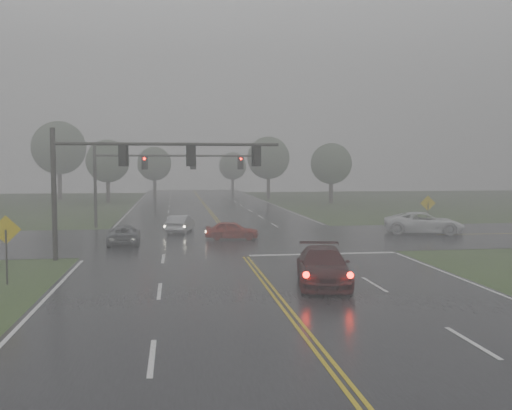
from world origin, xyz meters
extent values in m
plane|color=#32481F|center=(0.00, 0.00, 0.00)|extent=(180.00, 180.00, 0.00)
cube|color=black|center=(0.00, 20.00, 0.00)|extent=(18.00, 160.00, 0.02)
cube|color=black|center=(0.00, 22.00, 0.00)|extent=(120.00, 14.00, 0.02)
cube|color=silver|center=(4.50, 14.40, 0.00)|extent=(8.50, 0.50, 0.01)
imported|color=black|center=(2.37, 6.42, 0.00)|extent=(3.09, 5.63, 1.54)
imported|color=#9B170E|center=(0.03, 21.69, 0.00)|extent=(3.85, 2.04, 1.25)
imported|color=#B2B5BB|center=(-3.43, 26.18, 0.00)|extent=(2.29, 4.20, 1.31)
imported|color=#56595E|center=(-7.11, 20.48, 0.00)|extent=(2.11, 4.34, 1.19)
imported|color=white|center=(14.41, 22.82, 0.00)|extent=(6.27, 4.24, 1.59)
cylinder|color=black|center=(-10.20, 14.52, 3.53)|extent=(0.27, 0.27, 7.05)
cylinder|color=black|center=(-10.20, 14.52, 6.27)|extent=(0.18, 0.18, 0.78)
cylinder|color=black|center=(-4.15, 14.52, 6.22)|extent=(12.10, 0.18, 0.18)
cube|color=black|center=(-6.57, 14.52, 5.63)|extent=(0.33, 0.27, 1.03)
cube|color=black|center=(-6.57, 14.67, 5.63)|extent=(0.54, 0.03, 1.22)
cube|color=black|center=(-2.94, 14.52, 5.63)|extent=(0.33, 0.27, 1.03)
cube|color=black|center=(-2.94, 14.67, 5.63)|extent=(0.54, 0.03, 1.22)
cube|color=black|center=(0.69, 14.52, 5.63)|extent=(0.33, 0.27, 1.03)
cube|color=black|center=(0.69, 14.67, 5.63)|extent=(0.54, 0.03, 1.22)
cylinder|color=black|center=(-10.20, 30.56, 3.32)|extent=(0.26, 0.26, 6.64)
cylinder|color=black|center=(-10.20, 30.56, 5.91)|extent=(0.17, 0.17, 0.74)
cylinder|color=black|center=(-3.61, 30.56, 5.86)|extent=(13.19, 0.17, 0.17)
cube|color=black|center=(-6.24, 30.56, 5.31)|extent=(0.31, 0.26, 0.97)
cube|color=black|center=(-6.24, 30.71, 5.31)|extent=(0.51, 0.03, 1.15)
cylinder|color=#FF0C05|center=(-6.24, 30.41, 5.61)|extent=(0.20, 0.06, 0.20)
cube|color=black|center=(-2.29, 30.56, 5.31)|extent=(0.31, 0.26, 0.97)
cube|color=black|center=(-2.29, 30.71, 5.31)|extent=(0.51, 0.03, 1.15)
cylinder|color=#FF0C05|center=(-2.29, 30.41, 5.61)|extent=(0.20, 0.06, 0.20)
cube|color=black|center=(1.67, 30.56, 5.31)|extent=(0.31, 0.26, 0.97)
cube|color=black|center=(1.67, 30.71, 5.31)|extent=(0.51, 0.03, 1.15)
cylinder|color=#FF0C05|center=(1.67, 30.41, 5.61)|extent=(0.20, 0.06, 0.20)
cylinder|color=black|center=(-10.96, 8.33, 1.17)|extent=(0.08, 0.08, 2.34)
cube|color=#E0BB0D|center=(-10.96, 8.36, 2.34)|extent=(1.23, 0.17, 1.23)
cylinder|color=black|center=(15.21, 23.91, 1.10)|extent=(0.07, 0.07, 2.20)
cube|color=#E0BB0D|center=(15.21, 23.94, 2.20)|extent=(1.14, 0.30, 1.16)
cylinder|color=#332821|center=(-12.74, 62.38, 1.64)|extent=(0.52, 0.52, 3.27)
sphere|color=#395035|center=(-12.74, 62.38, 5.64)|extent=(5.82, 5.82, 5.82)
cylinder|color=#332821|center=(10.13, 67.25, 1.79)|extent=(0.53, 0.53, 3.58)
sphere|color=#395035|center=(10.13, 67.25, 6.17)|extent=(6.36, 6.36, 6.36)
cylinder|color=#332821|center=(-6.99, 76.97, 1.55)|extent=(0.55, 0.55, 3.09)
sphere|color=#395035|center=(-6.99, 76.97, 5.32)|extent=(5.49, 5.49, 5.49)
cylinder|color=#332821|center=(16.84, 56.71, 1.54)|extent=(0.57, 0.57, 3.08)
sphere|color=#395035|center=(16.84, 56.71, 5.30)|extent=(5.47, 5.47, 5.47)
cylinder|color=#332821|center=(-20.70, 71.08, 2.22)|extent=(0.61, 0.61, 4.44)
sphere|color=#395035|center=(-20.70, 71.08, 7.65)|extent=(7.90, 7.90, 7.90)
cylinder|color=#332821|center=(6.90, 88.24, 1.43)|extent=(0.52, 0.52, 2.86)
sphere|color=#395035|center=(6.90, 88.24, 4.93)|extent=(5.09, 5.09, 5.09)
camera|label=1|loc=(-3.88, -16.92, 5.08)|focal=40.00mm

